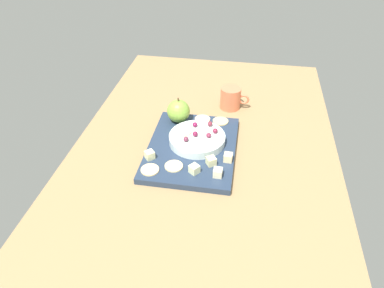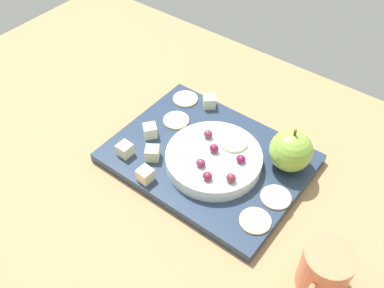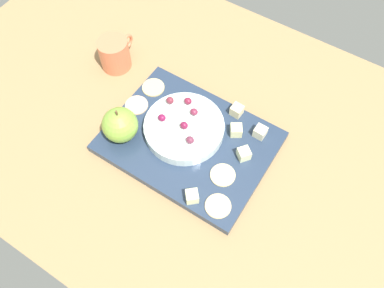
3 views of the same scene
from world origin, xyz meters
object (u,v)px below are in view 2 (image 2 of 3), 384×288
at_px(serving_dish, 214,159).
at_px(apple_whole, 291,150).
at_px(cracker_2, 185,99).
at_px(grape_2, 214,148).
at_px(cheese_cube_2, 209,102).
at_px(cheese_cube_3, 145,175).
at_px(cracker_1, 276,197).
at_px(cheese_cube_1, 125,150).
at_px(platter, 208,158).
at_px(grape_3, 201,163).
at_px(cracker_3, 176,120).
at_px(grape_5, 208,134).
at_px(grape_4, 241,159).
at_px(apple_slice_0, 234,142).
at_px(cheese_cube_0, 152,153).
at_px(grape_0, 231,178).
at_px(grape_1, 207,176).
at_px(cracker_0, 255,221).
at_px(cup, 324,270).
at_px(cheese_cube_4, 150,131).

relative_size(serving_dish, apple_whole, 2.27).
relative_size(cracker_2, grape_2, 2.99).
bearing_deg(cheese_cube_2, cracker_2, -165.06).
relative_size(cheese_cube_3, cracker_1, 0.47).
xyz_separation_m(cheese_cube_1, cracker_1, (0.28, 0.08, -0.01)).
bearing_deg(cheese_cube_3, platter, 65.27).
xyz_separation_m(cheese_cube_1, grape_3, (0.14, 0.05, 0.02)).
distance_m(serving_dish, cheese_cube_2, 0.16).
height_order(cracker_3, grape_5, grape_5).
bearing_deg(grape_4, cracker_1, -8.99).
bearing_deg(grape_4, serving_dish, -163.06).
xyz_separation_m(platter, apple_slice_0, (0.03, 0.03, 0.04)).
height_order(serving_dish, apple_whole, apple_whole).
bearing_deg(cheese_cube_0, grape_0, 8.55).
xyz_separation_m(serving_dish, grape_0, (0.06, -0.03, 0.02)).
bearing_deg(grape_1, cracker_1, 27.36).
xyz_separation_m(serving_dish, cheese_cube_0, (-0.10, -0.06, -0.00)).
bearing_deg(cracker_0, apple_slice_0, 137.30).
distance_m(cheese_cube_2, cracker_3, 0.08).
relative_size(grape_2, grape_5, 1.00).
bearing_deg(grape_2, cracker_2, 144.55).
bearing_deg(grape_0, grape_5, 146.28).
relative_size(apple_slice_0, cup, 0.50).
distance_m(cheese_cube_0, cheese_cube_3, 0.05).
bearing_deg(grape_2, cracker_3, 160.91).
distance_m(cheese_cube_2, cracker_0, 0.30).
relative_size(platter, grape_0, 20.04).
height_order(cheese_cube_0, grape_2, grape_2).
height_order(cracker_0, grape_2, grape_2).
bearing_deg(cheese_cube_1, cracker_0, 4.13).
bearing_deg(cracker_2, grape_1, -42.94).
distance_m(cracker_2, grape_4, 0.23).
distance_m(grape_1, apple_slice_0, 0.10).
relative_size(serving_dish, grape_0, 9.94).
relative_size(cracker_0, cracker_3, 1.00).
xyz_separation_m(cracker_0, apple_slice_0, (-0.12, 0.11, 0.03)).
xyz_separation_m(apple_whole, grape_4, (-0.06, -0.07, -0.01)).
bearing_deg(cheese_cube_2, cheese_cube_4, -106.02).
bearing_deg(cheese_cube_1, cracker_2, 92.49).
height_order(cheese_cube_2, cracker_1, cheese_cube_2).
distance_m(platter, grape_3, 0.07).
height_order(serving_dish, cheese_cube_4, serving_dish).
relative_size(cheese_cube_4, grape_1, 1.39).
height_order(cheese_cube_0, cheese_cube_1, same).
xyz_separation_m(grape_2, cup, (0.26, -0.09, -0.01)).
distance_m(apple_whole, cracker_1, 0.09).
height_order(grape_2, grape_4, grape_2).
height_order(cheese_cube_0, grape_0, grape_0).
bearing_deg(cheese_cube_2, cracker_3, -108.46).
bearing_deg(cheese_cube_4, cup, -10.03).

